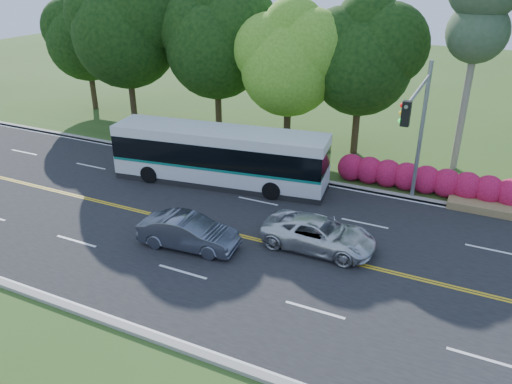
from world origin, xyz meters
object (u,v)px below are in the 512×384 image
at_px(sedan, 188,232).
at_px(suv, 319,234).
at_px(traffic_signal, 418,120).
at_px(transit_bus, 219,157).

xyz_separation_m(sedan, suv, (5.02, 2.29, -0.04)).
height_order(traffic_signal, suv, traffic_signal).
distance_m(transit_bus, suv, 8.30).
bearing_deg(suv, traffic_signal, -29.66).
distance_m(sedan, suv, 5.52).
relative_size(transit_bus, sedan, 2.77).
bearing_deg(traffic_signal, suv, -119.49).
distance_m(traffic_signal, sedan, 11.29).
xyz_separation_m(transit_bus, suv, (7.11, -4.19, -0.84)).
relative_size(sedan, suv, 0.89).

